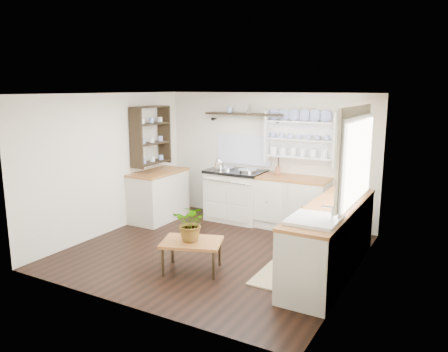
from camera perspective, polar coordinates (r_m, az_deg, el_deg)
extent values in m
cube|color=black|center=(6.58, -1.32, -9.79)|extent=(4.00, 3.80, 0.01)
cube|color=beige|center=(7.92, 5.64, 2.45)|extent=(4.00, 0.02, 2.30)
cube|color=beige|center=(5.53, 16.78, -1.92)|extent=(0.02, 3.80, 2.30)
cube|color=beige|center=(7.45, -14.74, 1.56)|extent=(0.02, 3.80, 2.30)
cube|color=white|center=(6.13, -1.42, 10.68)|extent=(4.00, 3.80, 0.01)
cube|color=white|center=(5.62, 16.93, 1.91)|extent=(0.04, 1.40, 1.00)
cube|color=white|center=(5.62, 16.73, 1.93)|extent=(0.02, 1.50, 1.10)
cube|color=beige|center=(5.56, 16.87, 7.85)|extent=(0.04, 1.55, 0.18)
cube|color=beige|center=(7.97, 1.55, -2.67)|extent=(1.00, 0.65, 0.88)
cube|color=black|center=(7.86, 1.56, 0.61)|extent=(1.04, 0.69, 0.05)
cylinder|color=silver|center=(7.96, 0.11, 1.04)|extent=(0.34, 0.34, 0.03)
cylinder|color=silver|center=(7.76, 3.07, 0.74)|extent=(0.34, 0.34, 0.03)
cylinder|color=silver|center=(7.58, 0.28, -0.77)|extent=(0.90, 0.02, 0.02)
cube|color=beige|center=(7.57, 8.79, -3.54)|extent=(1.25, 0.60, 0.88)
cube|color=brown|center=(7.47, 8.89, -0.28)|extent=(1.27, 0.63, 0.04)
cube|color=beige|center=(5.89, 13.73, -8.15)|extent=(0.60, 2.40, 0.88)
cube|color=brown|center=(5.76, 13.93, -4.02)|extent=(0.62, 2.43, 0.04)
cube|color=white|center=(5.09, 11.61, -6.91)|extent=(0.55, 0.60, 0.28)
cylinder|color=silver|center=(4.98, 13.90, -5.02)|extent=(0.02, 0.02, 0.22)
cube|color=beige|center=(8.07, -8.52, -2.60)|extent=(0.60, 1.10, 0.88)
cube|color=brown|center=(7.98, -8.61, 0.47)|extent=(0.62, 1.13, 0.04)
cube|color=white|center=(7.61, 10.14, 5.00)|extent=(1.20, 0.03, 0.90)
cube|color=white|center=(7.53, 9.91, 4.94)|extent=(1.20, 0.22, 0.02)
cylinder|color=navy|center=(7.51, 10.01, 6.99)|extent=(0.20, 0.02, 0.20)
cube|color=black|center=(7.89, 2.68, 8.09)|extent=(1.50, 0.24, 0.04)
cone|color=black|center=(8.27, -1.17, 7.49)|extent=(0.06, 0.20, 0.06)
cone|color=black|center=(7.69, 7.28, 7.10)|extent=(0.06, 0.20, 0.06)
cube|color=black|center=(7.96, -9.56, 5.30)|extent=(0.28, 0.80, 1.05)
cylinder|color=brown|center=(7.64, 7.02, 0.71)|extent=(0.10, 0.10, 0.12)
cube|color=brown|center=(5.80, -4.23, -8.63)|extent=(0.90, 0.77, 0.04)
cylinder|color=black|center=(5.76, -8.01, -11.08)|extent=(0.04, 0.04, 0.38)
cylinder|color=black|center=(6.15, -6.76, -9.53)|extent=(0.04, 0.04, 0.38)
cylinder|color=black|center=(5.60, -1.37, -11.61)|extent=(0.04, 0.04, 0.38)
cylinder|color=black|center=(6.01, -0.56, -9.97)|extent=(0.04, 0.04, 0.38)
imported|color=#3F7233|center=(5.71, -4.27, -6.13)|extent=(0.52, 0.48, 0.49)
cube|color=#8D7752|center=(5.80, 7.21, -12.81)|extent=(0.56, 0.86, 0.02)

